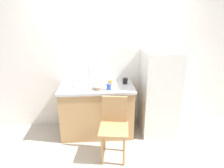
{
  "coord_description": "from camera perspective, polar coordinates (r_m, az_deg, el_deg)",
  "views": [
    {
      "loc": [
        -0.15,
        -2.33,
        1.97
      ],
      "look_at": [
        0.05,
        0.6,
        0.92
      ],
      "focal_mm": 30.97,
      "sensor_mm": 36.0,
      "label": 1
    }
  ],
  "objects": [
    {
      "name": "terracotta_bowl",
      "position": [
        3.04,
        -4.13,
        -1.08
      ],
      "size": [
        0.16,
        0.16,
        0.05
      ],
      "primitive_type": "cylinder",
      "color": "gray",
      "rests_on": "countertop"
    },
    {
      "name": "dish_tray",
      "position": [
        3.19,
        -8.57,
        -0.26
      ],
      "size": [
        0.28,
        0.2,
        0.05
      ],
      "primitive_type": "cube",
      "color": "white",
      "rests_on": "countertop"
    },
    {
      "name": "faucet",
      "position": [
        3.37,
        -6.75,
        2.99
      ],
      "size": [
        0.02,
        0.02,
        0.28
      ],
      "primitive_type": "cylinder",
      "color": "#B7B7BC",
      "rests_on": "countertop"
    },
    {
      "name": "cup_orange",
      "position": [
        3.21,
        -0.53,
        0.37
      ],
      "size": [
        0.08,
        0.08,
        0.08
      ],
      "primitive_type": "cylinder",
      "color": "orange",
      "rests_on": "countertop"
    },
    {
      "name": "countertop",
      "position": [
        3.18,
        -4.56,
        -0.99
      ],
      "size": [
        1.23,
        0.64,
        0.04
      ],
      "primitive_type": "cube",
      "color": "#B7B7BC",
      "rests_on": "cabinet_base"
    },
    {
      "name": "cabinet_base",
      "position": [
        3.36,
        -4.36,
        -7.93
      ],
      "size": [
        1.19,
        0.6,
        0.83
      ],
      "primitive_type": "cube",
      "color": "tan",
      "rests_on": "ground_plane"
    },
    {
      "name": "cup_blue",
      "position": [
        3.01,
        -0.83,
        -0.79
      ],
      "size": [
        0.08,
        0.08,
        0.1
      ],
      "primitive_type": "cylinder",
      "color": "blue",
      "rests_on": "countertop"
    },
    {
      "name": "ground_plane",
      "position": [
        3.05,
        -0.28,
        -20.47
      ],
      "size": [
        8.0,
        8.0,
        0.0
      ],
      "primitive_type": "plane",
      "color": "#BCB2A3"
    },
    {
      "name": "chair",
      "position": [
        2.79,
        0.6,
        -12.09
      ],
      "size": [
        0.45,
        0.45,
        0.89
      ],
      "rotation": [
        0.0,
        0.0,
        -0.14
      ],
      "color": "tan",
      "rests_on": "ground_plane"
    },
    {
      "name": "refrigerator",
      "position": [
        3.38,
        13.61,
        -2.59
      ],
      "size": [
        0.57,
        0.6,
        1.44
      ],
      "primitive_type": "cube",
      "color": "silver",
      "rests_on": "ground_plane"
    },
    {
      "name": "back_wall",
      "position": [
        3.4,
        -1.4,
        8.25
      ],
      "size": [
        4.8,
        0.1,
        2.59
      ],
      "primitive_type": "cube",
      "color": "white",
      "rests_on": "ground_plane"
    },
    {
      "name": "cup_black",
      "position": [
        3.28,
        3.88,
        0.92
      ],
      "size": [
        0.08,
        0.08,
        0.1
      ],
      "primitive_type": "cylinder",
      "color": "black",
      "rests_on": "countertop"
    }
  ]
}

